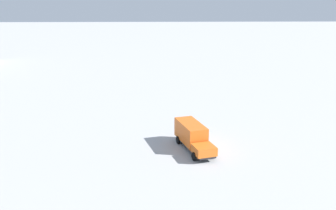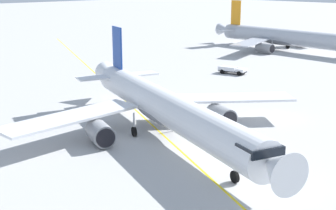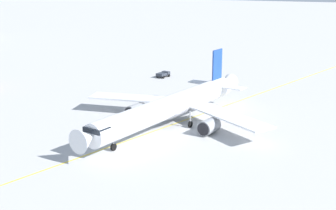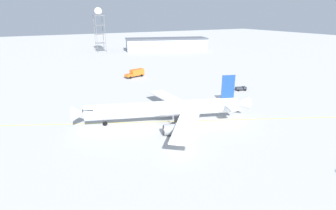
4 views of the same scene
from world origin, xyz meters
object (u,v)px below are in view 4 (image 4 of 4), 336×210
(catering_truck_truck, at_px, (136,73))
(radar_tower, at_px, (98,15))
(baggage_truck_truck, at_px, (241,88))
(airliner_main, at_px, (166,109))

(catering_truck_truck, xyz_separation_m, radar_tower, (6.65, 81.57, 21.95))
(baggage_truck_truck, relative_size, catering_truck_truck, 0.45)
(airliner_main, height_order, baggage_truck_truck, airliner_main)
(airliner_main, relative_size, catering_truck_truck, 4.72)
(airliner_main, distance_m, baggage_truck_truck, 37.51)
(airliner_main, distance_m, radar_tower, 132.50)
(baggage_truck_truck, xyz_separation_m, radar_tower, (-17.58, 116.93, 22.91))
(baggage_truck_truck, distance_m, radar_tower, 120.44)
(catering_truck_truck, bearing_deg, radar_tower, -110.32)
(baggage_truck_truck, bearing_deg, catering_truck_truck, 141.84)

